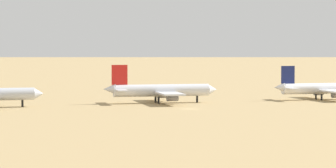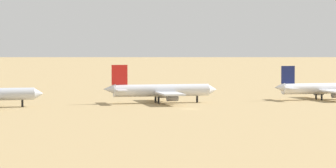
% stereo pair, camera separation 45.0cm
% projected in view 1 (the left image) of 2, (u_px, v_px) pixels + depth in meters
% --- Properties ---
extents(ground, '(4000.00, 4000.00, 0.00)m').
position_uv_depth(ground, '(189.00, 109.00, 244.01)').
color(ground, tan).
extents(ridge_east, '(352.81, 250.56, 99.28)m').
position_uv_depth(ridge_east, '(103.00, 19.00, 1201.92)').
color(ridge_east, gray).
rests_on(ridge_east, ground).
extents(ridge_far_east, '(459.54, 407.45, 111.44)m').
position_uv_depth(ridge_far_east, '(250.00, 20.00, 1478.06)').
color(ridge_far_east, slate).
rests_on(ridge_far_east, ground).
extents(parked_jet_red_4, '(36.69, 31.10, 12.12)m').
position_uv_depth(parked_jet_red_4, '(160.00, 90.00, 266.54)').
color(parked_jet_red_4, silver).
rests_on(parked_jet_red_4, ground).
extents(parked_jet_navy_5, '(34.38, 28.97, 11.35)m').
position_uv_depth(parked_jet_navy_5, '(322.00, 88.00, 282.03)').
color(parked_jet_navy_5, white).
rests_on(parked_jet_navy_5, ground).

